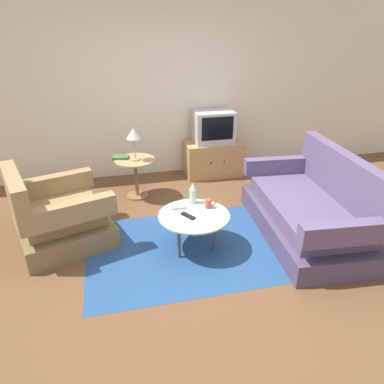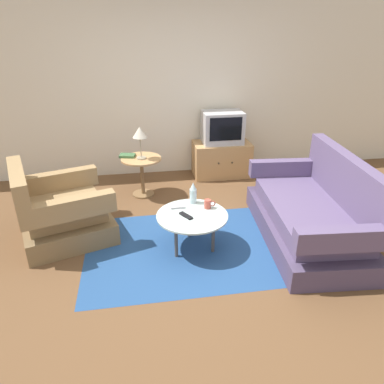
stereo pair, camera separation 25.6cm
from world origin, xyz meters
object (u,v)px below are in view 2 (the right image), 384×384
object	(u,v)px
couch	(313,214)
vase	(193,193)
table_lamp	(140,134)
coffee_table	(192,218)
book	(127,156)
television	(222,127)
tv_remote_dark	(186,215)
mug	(208,204)
armchair	(60,213)
side_table	(142,168)
tv_remote_silver	(178,207)
tv_stand	(221,159)

from	to	relation	value
couch	vase	world-z (taller)	couch
couch	table_lamp	size ratio (longest dim) A/B	4.32
coffee_table	book	xyz separation A→B (m)	(-0.66, 1.51, 0.20)
book	couch	bearing A→B (deg)	-24.68
television	tv_remote_dark	xyz separation A→B (m)	(-0.86, -2.01, -0.36)
mug	book	world-z (taller)	book
tv_remote_dark	mug	bearing A→B (deg)	87.53
table_lamp	mug	world-z (taller)	table_lamp
armchair	side_table	bearing A→B (deg)	117.52
coffee_table	book	distance (m)	1.66
television	mug	world-z (taller)	television
mug	couch	bearing A→B (deg)	-6.54
side_table	television	distance (m)	1.43
tv_remote_silver	coffee_table	bearing A→B (deg)	126.69
tv_stand	tv_remote_silver	world-z (taller)	tv_stand
couch	mug	bearing A→B (deg)	88.19
armchair	tv_stand	xyz separation A→B (m)	(2.21, 1.52, -0.03)
television	table_lamp	world-z (taller)	television
tv_stand	tv_remote_dark	bearing A→B (deg)	-113.34
table_lamp	television	bearing A→B (deg)	24.78
coffee_table	tv_stand	distance (m)	2.13
vase	couch	bearing A→B (deg)	-12.20
coffee_table	tv_stand	bearing A→B (deg)	68.17
couch	tv_stand	world-z (taller)	couch
side_table	vase	bearing A→B (deg)	-65.42
tv_stand	television	xyz separation A→B (m)	(-0.00, 0.01, 0.51)
armchair	vase	size ratio (longest dim) A/B	4.78
vase	tv_remote_dark	size ratio (longest dim) A/B	1.43
armchair	tv_remote_dark	distance (m)	1.44
vase	book	size ratio (longest dim) A/B	1.07
couch	book	xyz separation A→B (m)	(-2.02, 1.52, 0.27)
tv_remote_dark	coffee_table	bearing A→B (deg)	75.43
television	tv_remote_silver	size ratio (longest dim) A/B	3.88
tv_remote_dark	tv_remote_silver	xyz separation A→B (m)	(-0.06, 0.19, 0.00)
couch	coffee_table	world-z (taller)	couch
tv_remote_silver	couch	bearing A→B (deg)	172.37
side_table	table_lamp	size ratio (longest dim) A/B	1.26
vase	mug	world-z (taller)	vase
mug	tv_remote_dark	size ratio (longest dim) A/B	0.71
table_lamp	book	world-z (taller)	table_lamp
tv_stand	book	distance (m)	1.55
armchair	tv_stand	distance (m)	2.68
couch	coffee_table	xyz separation A→B (m)	(-1.36, 0.01, 0.07)
vase	table_lamp	bearing A→B (deg)	114.89
coffee_table	tv_remote_dark	bearing A→B (deg)	-163.43
coffee_table	table_lamp	distance (m)	1.57
table_lamp	tv_remote_dark	size ratio (longest dim) A/B	2.54
tv_remote_silver	mug	bearing A→B (deg)	170.94
table_lamp	tv_remote_dark	distance (m)	1.56
coffee_table	television	size ratio (longest dim) A/B	1.24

